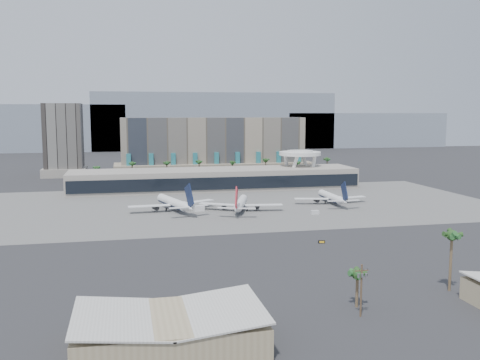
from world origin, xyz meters
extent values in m
plane|color=#232326|center=(0.00, 0.00, 0.00)|extent=(900.00, 900.00, 0.00)
cube|color=#5B5B59|center=(0.00, 55.00, 0.03)|extent=(260.00, 130.00, 0.06)
cube|color=gray|center=(-180.00, 470.00, 27.50)|extent=(260.00, 60.00, 55.00)
cube|color=gray|center=(60.00, 470.00, 35.00)|extent=(300.00, 60.00, 70.00)
cube|color=gray|center=(260.00, 470.00, 22.50)|extent=(220.00, 60.00, 45.00)
cube|color=gray|center=(10.00, 175.00, 21.00)|extent=(130.00, 22.00, 42.00)
cube|color=tan|center=(10.00, 173.00, 5.00)|extent=(140.00, 30.00, 10.00)
cube|color=teal|center=(-50.00, 163.00, 9.00)|extent=(3.00, 2.00, 18.00)
cube|color=teal|center=(-35.00, 163.00, 9.00)|extent=(3.00, 2.00, 18.00)
cube|color=teal|center=(-20.00, 163.00, 9.00)|extent=(3.00, 2.00, 18.00)
cube|color=teal|center=(-5.00, 163.00, 9.00)|extent=(3.00, 2.00, 18.00)
cube|color=teal|center=(10.00, 163.00, 9.00)|extent=(3.00, 2.00, 18.00)
cube|color=teal|center=(25.00, 163.00, 9.00)|extent=(3.00, 2.00, 18.00)
cube|color=teal|center=(40.00, 163.00, 9.00)|extent=(3.00, 2.00, 18.00)
cube|color=teal|center=(55.00, 163.00, 9.00)|extent=(3.00, 2.00, 18.00)
cube|color=teal|center=(70.00, 163.00, 9.00)|extent=(3.00, 2.00, 18.00)
cube|color=black|center=(-95.00, 200.00, 26.00)|extent=(26.00, 26.00, 52.00)
cube|color=#B0A69B|center=(-95.00, 200.00, 3.00)|extent=(30.00, 30.00, 6.00)
cube|color=#B0A69B|center=(0.00, 110.00, 6.00)|extent=(170.00, 32.00, 12.00)
cube|color=black|center=(0.00, 93.80, 5.50)|extent=(168.00, 0.60, 7.00)
cube|color=black|center=(0.00, 110.00, 13.25)|extent=(170.00, 12.00, 2.50)
cylinder|color=white|center=(61.36, 122.36, 11.00)|extent=(6.98, 6.99, 21.89)
cylinder|color=white|center=(48.64, 122.36, 11.00)|extent=(6.98, 6.99, 21.89)
cylinder|color=white|center=(48.64, 109.64, 11.00)|extent=(6.98, 6.99, 21.89)
cylinder|color=white|center=(61.36, 109.64, 11.00)|extent=(6.98, 6.99, 21.89)
cylinder|color=white|center=(55.00, 116.00, 20.00)|extent=(26.00, 26.00, 2.20)
cylinder|color=white|center=(55.00, 116.00, 21.30)|extent=(16.00, 16.00, 1.20)
cylinder|color=brown|center=(-70.00, 145.00, 6.00)|extent=(0.70, 0.70, 12.00)
sphere|color=#25481D|center=(-70.00, 145.00, 11.70)|extent=(2.80, 2.80, 2.80)
cylinder|color=brown|center=(-48.00, 145.00, 6.00)|extent=(0.70, 0.70, 12.00)
sphere|color=#25481D|center=(-48.00, 145.00, 11.70)|extent=(2.80, 2.80, 2.80)
cylinder|color=brown|center=(-26.00, 145.00, 6.00)|extent=(0.70, 0.70, 12.00)
sphere|color=#25481D|center=(-26.00, 145.00, 11.70)|extent=(2.80, 2.80, 2.80)
cylinder|color=brown|center=(-5.00, 145.00, 6.00)|extent=(0.70, 0.70, 12.00)
sphere|color=#25481D|center=(-5.00, 145.00, 11.70)|extent=(2.80, 2.80, 2.80)
cylinder|color=brown|center=(18.00, 145.00, 6.00)|extent=(0.70, 0.70, 12.00)
sphere|color=#25481D|center=(18.00, 145.00, 11.70)|extent=(2.80, 2.80, 2.80)
cylinder|color=brown|center=(40.00, 145.00, 6.00)|extent=(0.70, 0.70, 12.00)
sphere|color=#25481D|center=(40.00, 145.00, 11.70)|extent=(2.80, 2.80, 2.80)
cylinder|color=brown|center=(62.00, 145.00, 6.00)|extent=(0.70, 0.70, 12.00)
sphere|color=#25481D|center=(62.00, 145.00, 11.70)|extent=(2.80, 2.80, 2.80)
cylinder|color=brown|center=(85.00, 145.00, 6.00)|extent=(0.70, 0.70, 12.00)
sphere|color=#25481D|center=(85.00, 145.00, 11.70)|extent=(2.80, 2.80, 2.80)
cube|color=tan|center=(-45.00, -102.00, 3.00)|extent=(36.00, 22.00, 6.00)
cube|color=silver|center=(-54.00, -102.00, 6.40)|extent=(18.65, 22.60, 2.30)
cube|color=silver|center=(-36.00, -102.00, 6.40)|extent=(18.65, 22.60, 2.30)
cylinder|color=#4C3826|center=(-2.00, -96.00, 6.00)|extent=(0.44, 0.44, 12.00)
cube|color=#4C3826|center=(-2.00, -96.00, 10.60)|extent=(3.20, 0.22, 0.22)
cylinder|color=slate|center=(-2.90, -96.35, 9.60)|extent=(0.56, 0.56, 0.90)
cylinder|color=slate|center=(-2.00, -96.35, 9.60)|extent=(0.56, 0.56, 0.90)
cylinder|color=slate|center=(-1.10, -96.35, 9.60)|extent=(0.56, 0.56, 0.90)
cylinder|color=black|center=(-3.40, -96.00, 10.85)|extent=(0.12, 0.12, 0.30)
cylinder|color=black|center=(-0.60, -96.00, 10.85)|extent=(0.12, 0.12, 0.30)
cylinder|color=white|center=(-31.43, 45.22, 3.80)|extent=(12.25, 28.79, 4.22)
cylinder|color=#101A37|center=(-31.43, 45.22, 3.64)|extent=(12.01, 28.22, 4.14)
cone|color=white|center=(-36.14, 61.04, 3.80)|extent=(5.40, 5.75, 4.22)
cone|color=white|center=(-26.13, 27.38, 4.11)|extent=(6.75, 10.31, 4.22)
cube|color=white|center=(-42.26, 40.90, 3.17)|extent=(19.27, 5.72, 0.37)
cube|color=white|center=(-20.01, 47.52, 3.17)|extent=(18.70, 12.79, 0.37)
cylinder|color=black|center=(-39.38, 42.31, 2.11)|extent=(3.43, 4.71, 2.32)
cylinder|color=black|center=(-23.19, 47.12, 2.11)|extent=(3.43, 4.71, 2.32)
cube|color=#101A37|center=(-25.68, 25.86, 9.60)|extent=(3.24, 9.33, 11.11)
cube|color=white|center=(-30.38, 25.02, 4.64)|extent=(8.69, 3.55, 0.26)
cube|color=white|center=(-21.28, 27.72, 4.64)|extent=(8.64, 5.62, 0.26)
cylinder|color=black|center=(-34.63, 55.98, 0.84)|extent=(0.53, 0.53, 1.69)
cylinder|color=black|center=(-34.37, 43.25, 0.84)|extent=(0.74, 0.74, 1.69)
cylinder|color=black|center=(-27.90, 45.17, 0.84)|extent=(0.74, 0.74, 1.69)
cylinder|color=white|center=(-0.12, 37.99, 3.51)|extent=(11.96, 26.50, 3.90)
cylinder|color=#101A37|center=(-0.12, 37.99, 3.36)|extent=(11.72, 25.97, 3.82)
cone|color=white|center=(4.61, 52.48, 3.51)|extent=(5.07, 5.38, 3.90)
cone|color=white|center=(-5.45, 21.64, 3.80)|extent=(6.43, 9.55, 3.90)
cube|color=white|center=(-10.62, 40.39, 2.92)|extent=(17.14, 12.17, 0.34)
cube|color=white|center=(9.77, 33.73, 2.92)|extent=(17.86, 5.73, 0.34)
cylinder|color=black|center=(-7.69, 39.94, 1.95)|extent=(3.25, 4.37, 2.14)
cylinder|color=black|center=(7.14, 35.10, 1.95)|extent=(3.25, 4.37, 2.14)
cube|color=#AB1321|center=(-5.91, 20.25, 8.87)|extent=(3.21, 8.57, 10.27)
cube|color=white|center=(-9.93, 22.07, 4.29)|extent=(7.95, 5.35, 0.24)
cube|color=white|center=(-1.59, 19.35, 4.29)|extent=(8.05, 3.48, 0.24)
cylinder|color=black|center=(3.10, 47.85, 0.78)|extent=(0.49, 0.49, 1.56)
cylinder|color=black|center=(-3.39, 38.03, 0.78)|extent=(0.68, 0.68, 1.56)
cylinder|color=black|center=(2.54, 36.09, 0.78)|extent=(0.68, 0.68, 1.56)
cylinder|color=white|center=(48.27, 47.67, 3.36)|extent=(4.09, 25.54, 3.74)
cylinder|color=#101A37|center=(48.27, 47.67, 3.22)|extent=(4.01, 25.03, 3.66)
cone|color=white|center=(48.48, 62.28, 3.36)|extent=(3.80, 4.26, 3.74)
cone|color=white|center=(48.04, 31.20, 3.64)|extent=(3.85, 8.46, 3.74)
cube|color=white|center=(37.99, 46.88, 2.80)|extent=(17.23, 7.37, 0.33)
cube|color=white|center=(58.54, 46.60, 2.80)|extent=(17.22, 6.93, 0.33)
cylinder|color=black|center=(40.79, 47.31, 1.87)|extent=(2.11, 3.77, 2.06)
cylinder|color=black|center=(55.74, 47.10, 1.87)|extent=(2.11, 3.77, 2.06)
cube|color=#101A37|center=(48.02, 29.79, 8.50)|extent=(0.59, 8.49, 9.84)
cube|color=white|center=(43.83, 30.32, 4.11)|extent=(7.70, 3.17, 0.23)
cube|color=white|center=(52.23, 30.20, 4.11)|extent=(7.67, 2.98, 0.23)
cylinder|color=black|center=(48.41, 57.61, 0.75)|extent=(0.47, 0.47, 1.49)
cylinder|color=black|center=(45.27, 46.78, 0.75)|extent=(0.65, 0.65, 1.49)
cylinder|color=black|center=(51.25, 46.70, 0.75)|extent=(0.65, 0.65, 1.49)
cube|color=white|center=(-19.60, 39.70, 1.18)|extent=(5.18, 3.24, 2.36)
cube|color=silver|center=(30.38, 21.22, 0.89)|extent=(3.48, 2.02, 1.78)
cube|color=black|center=(13.89, -30.24, 0.53)|extent=(2.36, 0.89, 1.07)
cube|color=gold|center=(13.89, -30.44, 0.53)|extent=(1.67, 0.48, 0.64)
cylinder|color=black|center=(13.03, -30.24, 0.32)|extent=(0.13, 0.13, 0.64)
cylinder|color=black|center=(14.74, -30.24, 0.32)|extent=(0.13, 0.13, 0.64)
cylinder|color=brown|center=(-0.31, -90.26, 4.15)|extent=(0.70, 0.70, 8.31)
sphere|color=#25481D|center=(-0.31, -90.26, 8.01)|extent=(2.80, 2.80, 2.80)
cylinder|color=brown|center=(27.91, -84.48, 7.41)|extent=(0.70, 0.70, 14.81)
sphere|color=#25481D|center=(27.91, -84.48, 14.51)|extent=(2.80, 2.80, 2.80)
camera|label=1|loc=(-52.80, -202.48, 45.34)|focal=40.00mm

